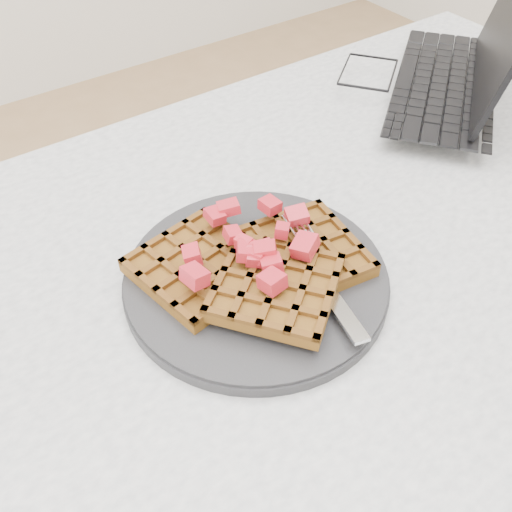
{
  "coord_description": "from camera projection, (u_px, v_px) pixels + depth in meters",
  "views": [
    {
      "loc": [
        -0.36,
        -0.3,
        1.19
      ],
      "look_at": [
        -0.13,
        0.03,
        0.79
      ],
      "focal_mm": 40.0,
      "sensor_mm": 36.0,
      "label": 1
    }
  ],
  "objects": [
    {
      "name": "laptop",
      "position": [
        427.0,
        72.0,
        0.85
      ],
      "size": [
        0.42,
        0.41,
        0.24
      ],
      "rotation": [
        0.0,
        0.0,
        3.79
      ],
      "color": "black",
      "rests_on": "table"
    },
    {
      "name": "plate",
      "position": [
        256.0,
        278.0,
        0.59
      ],
      "size": [
        0.27,
        0.27,
        0.02
      ],
      "primitive_type": "cylinder",
      "color": "#232326",
      "rests_on": "table"
    },
    {
      "name": "strawberry_pile",
      "position": [
        256.0,
        246.0,
        0.56
      ],
      "size": [
        0.15,
        0.15,
        0.02
      ],
      "primitive_type": null,
      "color": "#A51322",
      "rests_on": "waffles"
    },
    {
      "name": "waffles",
      "position": [
        258.0,
        267.0,
        0.58
      ],
      "size": [
        0.23,
        0.22,
        0.03
      ],
      "color": "brown",
      "rests_on": "plate"
    },
    {
      "name": "table",
      "position": [
        349.0,
        315.0,
        0.71
      ],
      "size": [
        1.2,
        0.8,
        0.75
      ],
      "color": "silver",
      "rests_on": "ground"
    },
    {
      "name": "fork",
      "position": [
        317.0,
        272.0,
        0.58
      ],
      "size": [
        0.07,
        0.18,
        0.02
      ],
      "primitive_type": null,
      "rotation": [
        0.0,
        0.0,
        -0.27
      ],
      "color": "silver",
      "rests_on": "plate"
    }
  ]
}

